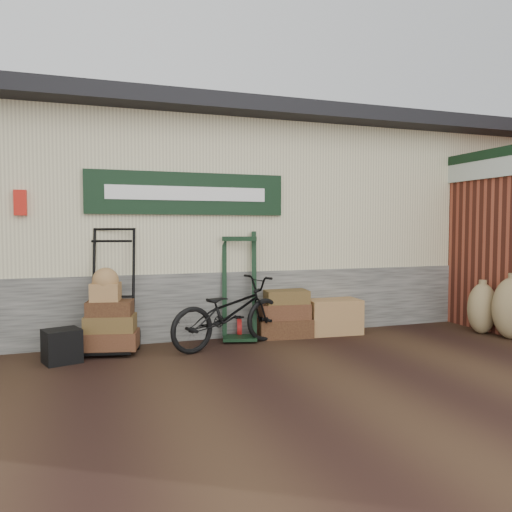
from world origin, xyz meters
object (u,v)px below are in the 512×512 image
Objects in this scene: wicker_hamper at (333,316)px; porter_trolley at (112,288)px; black_trunk at (62,346)px; suitcase_stack at (284,313)px; green_barrow at (239,286)px; bicycle at (230,309)px.

porter_trolley is at bearing -179.19° from wicker_hamper.
porter_trolley is at bearing 33.34° from black_trunk.
suitcase_stack is (2.28, 0.07, -0.44)m from porter_trolley.
suitcase_stack is 0.99× the size of wicker_hamper.
green_barrow is at bearing 177.29° from suitcase_stack.
wicker_hamper is at bearing -97.59° from bicycle.
wicker_hamper is 1.67m from bicycle.
green_barrow is 0.86× the size of bicycle.
bicycle reaches higher than suitcase_stack.
wicker_hamper is (0.74, -0.03, -0.08)m from suitcase_stack.
porter_trolley is 4.08× the size of black_trunk.
porter_trolley is 0.90m from black_trunk.
black_trunk is (-0.57, -0.38, -0.58)m from porter_trolley.
wicker_hamper is (1.37, -0.05, -0.48)m from green_barrow.
bicycle is at bearing -158.41° from suitcase_stack.
black_trunk is (-3.59, -0.42, -0.06)m from wicker_hamper.
porter_trolley is at bearing -161.03° from green_barrow.
wicker_hamper is 1.99× the size of black_trunk.
porter_trolley is 2.32m from suitcase_stack.
porter_trolley reaches higher than bicycle.
porter_trolley is at bearing 59.93° from bicycle.
black_trunk is (-2.85, -0.44, -0.14)m from suitcase_stack.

